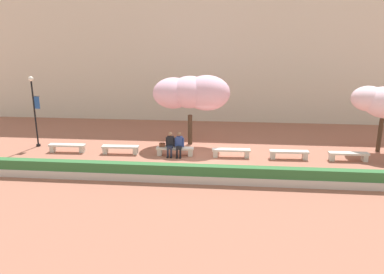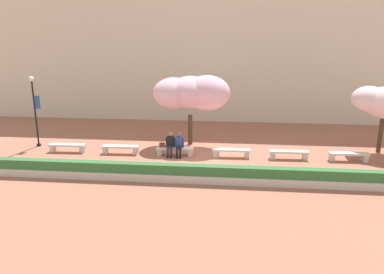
% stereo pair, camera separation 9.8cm
% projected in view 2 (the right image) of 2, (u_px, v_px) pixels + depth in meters
% --- Properties ---
extents(ground_plane, '(100.00, 100.00, 0.00)m').
position_uv_depth(ground_plane, '(203.00, 156.00, 20.03)').
color(ground_plane, '#9E604C').
extents(building_facade, '(34.09, 4.00, 10.10)m').
position_uv_depth(building_facade, '(213.00, 51.00, 28.56)').
color(building_facade, beige).
rests_on(building_facade, ground).
extents(stone_bench_west_end, '(2.02, 0.48, 0.45)m').
position_uv_depth(stone_bench_west_end, '(67.00, 147.00, 20.69)').
color(stone_bench_west_end, beige).
rests_on(stone_bench_west_end, ground).
extents(stone_bench_near_west, '(2.02, 0.48, 0.45)m').
position_uv_depth(stone_bench_near_west, '(120.00, 148.00, 20.39)').
color(stone_bench_near_west, beige).
rests_on(stone_bench_near_west, ground).
extents(stone_bench_center, '(2.02, 0.48, 0.45)m').
position_uv_depth(stone_bench_center, '(175.00, 150.00, 20.09)').
color(stone_bench_center, beige).
rests_on(stone_bench_center, ground).
extents(stone_bench_near_east, '(2.02, 0.48, 0.45)m').
position_uv_depth(stone_bench_near_east, '(231.00, 152.00, 19.80)').
color(stone_bench_near_east, beige).
rests_on(stone_bench_near_east, ground).
extents(stone_bench_east_end, '(2.02, 0.48, 0.45)m').
position_uv_depth(stone_bench_east_end, '(289.00, 153.00, 19.50)').
color(stone_bench_east_end, beige).
rests_on(stone_bench_east_end, ground).
extents(stone_bench_far_east, '(2.02, 0.48, 0.45)m').
position_uv_depth(stone_bench_far_east, '(349.00, 155.00, 19.20)').
color(stone_bench_far_east, beige).
rests_on(stone_bench_far_east, ground).
extents(person_seated_left, '(0.51, 0.68, 1.29)m').
position_uv_depth(person_seated_left, '(170.00, 143.00, 19.96)').
color(person_seated_left, black).
rests_on(person_seated_left, ground).
extents(person_seated_right, '(0.51, 0.68, 1.29)m').
position_uv_depth(person_seated_right, '(179.00, 143.00, 19.91)').
color(person_seated_right, black).
rests_on(person_seated_right, ground).
extents(handbag, '(0.30, 0.15, 0.34)m').
position_uv_depth(handbag, '(162.00, 145.00, 20.11)').
color(handbag, brown).
rests_on(handbag, stone_bench_center).
extents(cherry_tree_main, '(4.44, 2.62, 4.08)m').
position_uv_depth(cherry_tree_main, '(191.00, 93.00, 21.40)').
color(cherry_tree_main, '#473323').
rests_on(cherry_tree_main, ground).
extents(lamp_post_with_banner, '(0.54, 0.28, 4.05)m').
position_uv_depth(lamp_post_with_banner, '(35.00, 105.00, 21.23)').
color(lamp_post_with_banner, black).
rests_on(lamp_post_with_banner, ground).
extents(planter_hedge_foreground, '(21.66, 0.50, 0.80)m').
position_uv_depth(planter_hedge_foreground, '(197.00, 174.00, 16.43)').
color(planter_hedge_foreground, beige).
rests_on(planter_hedge_foreground, ground).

